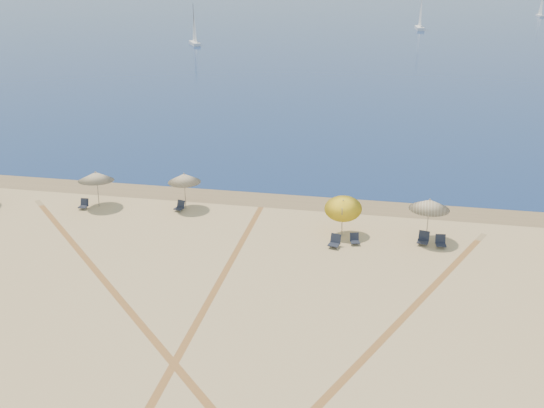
% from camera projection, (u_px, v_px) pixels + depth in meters
% --- Properties ---
extents(ocean, '(500.00, 500.00, 0.00)m').
position_uv_depth(ocean, '(378.00, 1.00, 223.42)').
color(ocean, '#0C2151').
rests_on(ocean, ground).
extents(wet_sand, '(500.00, 500.00, 0.00)m').
position_uv_depth(wet_sand, '(283.00, 200.00, 40.40)').
color(wet_sand, olive).
rests_on(wet_sand, ground).
extents(umbrella_1, '(2.25, 2.29, 2.37)m').
position_uv_depth(umbrella_1, '(96.00, 176.00, 38.67)').
color(umbrella_1, gray).
rests_on(umbrella_1, ground).
extents(umbrella_2, '(2.07, 2.07, 2.39)m').
position_uv_depth(umbrella_2, '(184.00, 178.00, 38.31)').
color(umbrella_2, gray).
rests_on(umbrella_2, ground).
extents(umbrella_3, '(2.13, 2.17, 2.55)m').
position_uv_depth(umbrella_3, '(343.00, 205.00, 34.62)').
color(umbrella_3, gray).
rests_on(umbrella_3, ground).
extents(umbrella_4, '(2.24, 2.24, 2.53)m').
position_uv_depth(umbrella_4, '(430.00, 204.00, 33.86)').
color(umbrella_4, gray).
rests_on(umbrella_4, ground).
extents(chair_2, '(0.53, 0.62, 0.62)m').
position_uv_depth(chair_2, '(84.00, 204.00, 38.96)').
color(chair_2, black).
rests_on(chair_2, ground).
extents(chair_3, '(0.66, 0.73, 0.63)m').
position_uv_depth(chair_3, '(180.00, 206.00, 38.66)').
color(chair_3, black).
rests_on(chair_3, ground).
extents(chair_4, '(0.72, 0.79, 0.70)m').
position_uv_depth(chair_4, '(335.00, 242.00, 33.79)').
color(chair_4, black).
rests_on(chair_4, ground).
extents(chair_5, '(0.62, 0.68, 0.60)m').
position_uv_depth(chair_5, '(355.00, 239.00, 34.17)').
color(chair_5, black).
rests_on(chair_5, ground).
extents(chair_6, '(0.71, 0.79, 0.71)m').
position_uv_depth(chair_6, '(423.00, 239.00, 34.12)').
color(chair_6, black).
rests_on(chair_6, ground).
extents(chair_7, '(0.61, 0.69, 0.67)m').
position_uv_depth(chair_7, '(441.00, 242.00, 33.80)').
color(chair_7, black).
rests_on(chair_7, ground).
extents(sailboat_0, '(3.40, 4.82, 7.19)m').
position_uv_depth(sailboat_0, '(194.00, 32.00, 110.95)').
color(sailboat_0, white).
rests_on(sailboat_0, ocean).
extents(sailboat_1, '(2.02, 6.07, 8.87)m').
position_uv_depth(sailboat_1, '(420.00, 17.00, 134.16)').
color(sailboat_1, white).
rests_on(sailboat_1, ocean).
extents(sailboat_2, '(1.47, 4.51, 6.60)m').
position_uv_depth(sailboat_2, '(541.00, 9.00, 163.89)').
color(sailboat_2, white).
rests_on(sailboat_2, ocean).
extents(tire_tracks, '(50.96, 42.03, 0.00)m').
position_uv_depth(tire_tracks, '(221.00, 317.00, 27.23)').
color(tire_tracks, tan).
rests_on(tire_tracks, ground).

